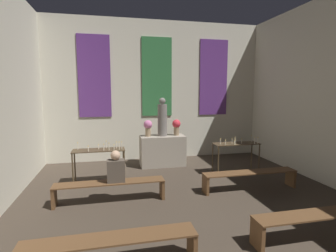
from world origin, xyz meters
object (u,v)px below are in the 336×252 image
Objects in this scene: pew_third_right at (322,219)px; candle_rack_right at (236,147)px; pew_back_left at (110,187)px; pew_third_left at (111,246)px; flower_vase_right at (176,126)px; statue at (162,118)px; flower_vase_left at (148,127)px; candle_rack_left at (99,154)px; person_seated at (116,168)px; pew_back_right at (250,176)px; altar at (162,151)px.

candle_rack_right is at bearing 85.56° from pew_third_right.
candle_rack_right is at bearing 19.56° from pew_back_left.
flower_vase_right is at bearing 65.97° from pew_third_left.
statue is 0.51m from flower_vase_right.
flower_vase_left is 1.00× the size of flower_vase_right.
flower_vase_left is 0.39× the size of candle_rack_left.
statue is 1.78× the size of person_seated.
candle_rack_left is at bearing 135.70° from pew_third_right.
candle_rack_left is 0.56× the size of pew_back_left.
person_seated is at bearing -159.76° from candle_rack_right.
pew_back_left is at bearing -160.44° from candle_rack_right.
person_seated reaches higher than pew_back_right.
person_seated is at bearing 145.22° from pew_third_right.
altar reaches higher than pew_third_left.
pew_back_right is (-0.26, -1.23, -0.41)m from candle_rack_right.
person_seated reaches higher than candle_rack_right.
pew_third_right is (2.05, -4.60, -0.90)m from flower_vase_left.
statue reaches higher than altar.
pew_back_left is at bearing 180.00° from person_seated.
flower_vase_left reaches higher than pew_back_right.
pew_third_right and pew_back_right have the same top height.
flower_vase_left is 2.71m from person_seated.
pew_third_left is at bearing -85.74° from candle_rack_left.
statue is at bearing -90.00° from altar.
candle_rack_left is (-1.85, -1.22, 0.27)m from altar.
flower_vase_left is at bearing 64.76° from pew_back_left.
flower_vase_right reaches higher than person_seated.
altar is at bearing 0.00° from flower_vase_left.
statue is at bearing 70.77° from pew_third_left.
flower_vase_right is (0.45, -0.00, -0.24)m from statue.
statue is at bearing 180.00° from flower_vase_right.
flower_vase_left reaches higher than candle_rack_left.
pew_third_right is (1.16, -4.60, -0.90)m from flower_vase_right.
pew_back_left is at bearing 146.28° from pew_third_right.
pew_back_left is at bearing 90.00° from pew_third_left.
candle_rack_right is at bearing -0.03° from candle_rack_left.
statue reaches higher than pew_third_left.
flower_vase_right is at bearing 0.00° from flower_vase_left.
pew_back_right is at bearing -56.85° from altar.
altar is at bearing 146.76° from candle_rack_right.
flower_vase_left reaches higher than pew_back_left.
statue reaches higher than flower_vase_left.
person_seated is at bearing -128.08° from flower_vase_right.
candle_rack_left reaches higher than altar.
pew_third_left is 3.21m from pew_third_right.
pew_back_right is at bearing -56.85° from statue.
candle_rack_right reaches higher than pew_back_left.
person_seated is at bearing 180.00° from pew_back_right.
pew_third_right is (1.60, -4.60, -1.15)m from statue.
person_seated is at bearing -73.03° from candle_rack_left.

